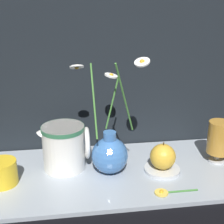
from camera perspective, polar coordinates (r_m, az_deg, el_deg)
ground_plane at (r=0.95m, az=0.17°, el=-11.39°), size 6.00×6.00×0.00m
shelf at (r=0.95m, az=0.17°, el=-11.08°), size 0.84×0.35×0.01m
vase_with_flowers at (r=0.91m, az=-0.44°, el=-7.37°), size 0.21×0.15×0.35m
yellow_mug at (r=0.92m, az=-19.59°, el=-10.41°), size 0.09×0.08×0.07m
ceramic_pitcher at (r=0.94m, az=-8.65°, el=-6.05°), size 0.15×0.13×0.15m
tea_glass at (r=1.02m, az=19.04°, el=-4.57°), size 0.07×0.07×0.13m
saucer_plate at (r=0.95m, az=9.13°, el=-10.33°), size 0.11×0.11×0.01m
orange_fruit at (r=0.93m, az=9.27°, el=-8.05°), size 0.08×0.08×0.08m
loose_daisy at (r=0.86m, az=9.94°, el=-14.24°), size 0.12×0.04×0.01m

